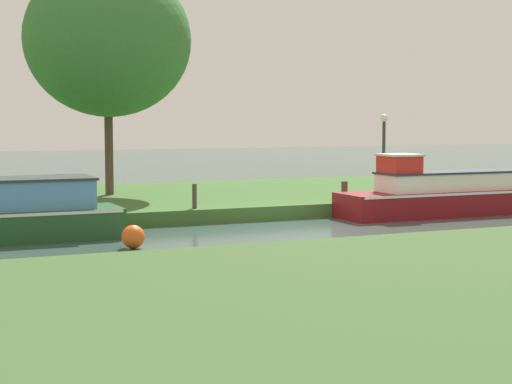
% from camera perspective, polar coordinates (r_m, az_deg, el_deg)
% --- Properties ---
extents(ground_plane, '(120.00, 120.00, 0.00)m').
position_cam_1_polar(ground_plane, '(20.96, 4.13, -2.61)').
color(ground_plane, '#385049').
extents(riverbank_far, '(72.00, 10.00, 0.40)m').
position_cam_1_polar(riverbank_far, '(27.28, -2.76, -0.42)').
color(riverbank_far, '#39612A').
rests_on(riverbank_far, ground_plane).
extents(maroon_barge, '(10.04, 1.65, 1.84)m').
position_cam_1_polar(maroon_barge, '(25.47, 15.75, -0.10)').
color(maroon_barge, maroon).
rests_on(maroon_barge, ground_plane).
extents(willow_tree_left, '(5.31, 4.78, 7.40)m').
position_cam_1_polar(willow_tree_left, '(26.54, -10.35, 10.48)').
color(willow_tree_left, '#503A2F').
rests_on(willow_tree_left, riverbank_far).
extents(lamp_post, '(0.24, 0.24, 2.59)m').
position_cam_1_polar(lamp_post, '(25.50, 8.97, 3.34)').
color(lamp_post, '#333338').
rests_on(lamp_post, riverbank_far).
extents(mooring_post_near, '(0.19, 0.19, 0.60)m').
position_cam_1_polar(mooring_post_near, '(24.07, 6.23, 0.04)').
color(mooring_post_near, '#533225').
rests_on(mooring_post_near, riverbank_far).
extents(mooring_post_far, '(0.12, 0.12, 0.67)m').
position_cam_1_polar(mooring_post_far, '(22.11, -4.34, -0.29)').
color(mooring_post_far, '#453B2C').
rests_on(mooring_post_far, riverbank_far).
extents(channel_buoy, '(0.51, 0.51, 0.51)m').
position_cam_1_polar(channel_buoy, '(17.89, -8.63, -3.12)').
color(channel_buoy, '#E55919').
rests_on(channel_buoy, ground_plane).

